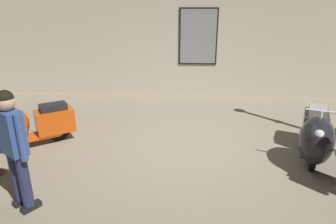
{
  "coord_description": "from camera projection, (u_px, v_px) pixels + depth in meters",
  "views": [
    {
      "loc": [
        0.0,
        -4.62,
        2.36
      ],
      "look_at": [
        -0.35,
        0.18,
        0.66
      ],
      "focal_mm": 30.87,
      "sensor_mm": 36.0,
      "label": 1
    }
  ],
  "objects": [
    {
      "name": "ground_plane",
      "position": [
        187.0,
        151.0,
        5.13
      ],
      "size": [
        60.0,
        60.0,
        0.0
      ],
      "primitive_type": "plane",
      "color": "gray"
    },
    {
      "name": "showroom_back_wall",
      "position": [
        190.0,
        26.0,
        7.92
      ],
      "size": [
        18.0,
        0.24,
        3.87
      ],
      "color": "#BCB29E",
      "rests_on": "ground"
    },
    {
      "name": "scooter_0",
      "position": [
        20.0,
        125.0,
        5.09
      ],
      "size": [
        1.54,
        1.29,
        0.96
      ],
      "rotation": [
        0.0,
        0.0,
        -2.51
      ],
      "color": "black",
      "rests_on": "ground"
    },
    {
      "name": "scooter_1",
      "position": [
        315.0,
        136.0,
        4.65
      ],
      "size": [
        0.99,
        1.65,
        0.97
      ],
      "rotation": [
        0.0,
        0.0,
        -1.94
      ],
      "color": "black",
      "rests_on": "ground"
    },
    {
      "name": "visitor_1",
      "position": [
        13.0,
        143.0,
        3.37
      ],
      "size": [
        0.45,
        0.37,
        1.53
      ],
      "rotation": [
        0.0,
        0.0,
        0.98
      ],
      "color": "black",
      "rests_on": "ground"
    }
  ]
}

